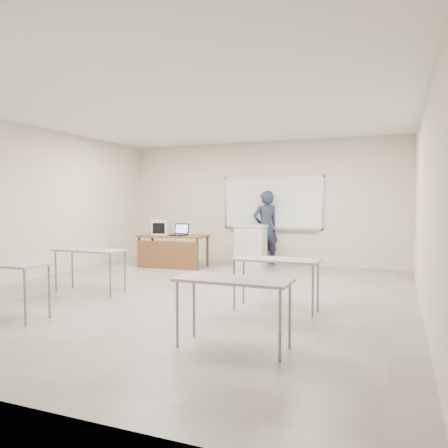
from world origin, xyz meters
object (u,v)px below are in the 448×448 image
at_px(whiteboard, 272,203).
at_px(mouse, 177,235).
at_px(presenter, 266,228).
at_px(laptop, 179,233).
at_px(podium, 251,246).
at_px(crt_monitor, 161,228).
at_px(instructor_desk, 171,243).
at_px(keyboard, 243,225).

height_order(whiteboard, mouse, whiteboard).
bearing_deg(whiteboard, presenter, -122.36).
bearing_deg(presenter, laptop, -2.35).
bearing_deg(mouse, laptop, 76.02).
xyz_separation_m(podium, crt_monitor, (-1.95, -0.72, 0.42)).
distance_m(instructor_desk, laptop, 0.33).
height_order(podium, presenter, presenter).
bearing_deg(instructor_desk, keyboard, 17.06).
height_order(podium, mouse, podium).
bearing_deg(podium, presenter, 71.02).
relative_size(podium, crt_monitor, 2.32).
bearing_deg(instructor_desk, crt_monitor, 179.04).
bearing_deg(instructor_desk, laptop, -6.26).
bearing_deg(instructor_desk, mouse, -27.53).
xyz_separation_m(crt_monitor, presenter, (2.14, 1.31, -0.02)).
distance_m(whiteboard, laptop, 2.42).
relative_size(podium, keyboard, 2.06).
height_order(instructor_desk, keyboard, keyboard).
relative_size(instructor_desk, keyboard, 3.27).
bearing_deg(presenter, mouse, -1.01).
height_order(crt_monitor, mouse, crt_monitor).
relative_size(keyboard, presenter, 0.27).
distance_m(keyboard, presenter, 0.79).
bearing_deg(mouse, podium, 26.35).
bearing_deg(laptop, presenter, 41.67).
height_order(instructor_desk, presenter, presenter).
relative_size(instructor_desk, podium, 1.59).
height_order(laptop, keyboard, laptop).
height_order(keyboard, presenter, presenter).
height_order(laptop, mouse, laptop).
xyz_separation_m(podium, laptop, (-1.49, -0.72, 0.32)).
bearing_deg(keyboard, laptop, -143.76).
height_order(whiteboard, crt_monitor, whiteboard).
xyz_separation_m(whiteboard, keyboard, (-0.45, -0.89, -0.48)).
relative_size(laptop, mouse, 4.03).
xyz_separation_m(laptop, mouse, (-0.02, -0.08, -0.04)).
relative_size(whiteboard, laptop, 6.73).
bearing_deg(laptop, crt_monitor, -176.01).
xyz_separation_m(instructor_desk, crt_monitor, (-0.25, -0.01, 0.36)).
xyz_separation_m(whiteboard, laptop, (-1.78, -1.49, -0.67)).
relative_size(podium, laptop, 2.67).
bearing_deg(laptop, whiteboard, 43.44).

